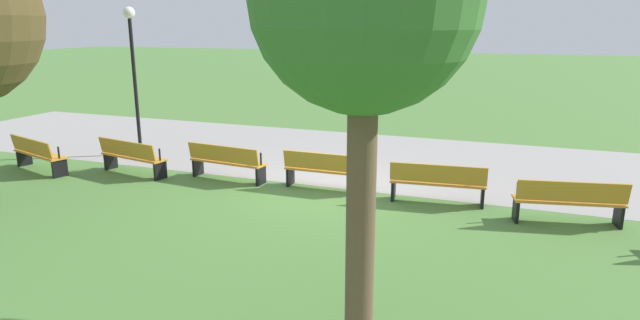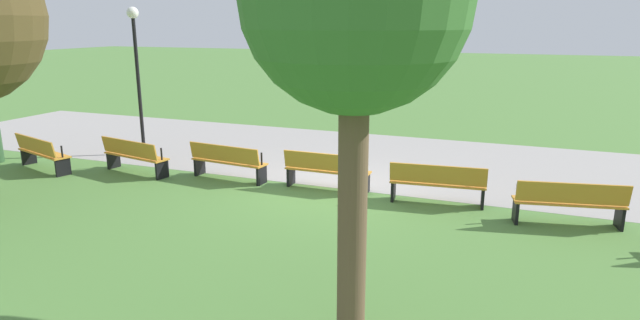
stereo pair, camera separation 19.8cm
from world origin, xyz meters
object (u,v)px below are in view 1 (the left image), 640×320
(lamp_post, at_px, (132,54))
(bench_3, at_px, (326,170))
(bench_0, at_px, (37,153))
(bench_1, at_px, (131,156))
(tree_2, at_px, (365,3))
(bench_5, at_px, (569,201))
(bench_2, at_px, (226,161))
(bench_4, at_px, (438,182))

(lamp_post, bearing_deg, bench_3, -12.27)
(bench_0, distance_m, bench_1, 2.50)
(tree_2, bearing_deg, bench_1, 146.22)
(bench_5, bearing_deg, lamp_post, 159.52)
(bench_2, relative_size, bench_5, 0.99)
(bench_3, relative_size, tree_2, 0.38)
(bench_4, relative_size, bench_5, 0.99)
(bench_1, relative_size, bench_3, 1.03)
(bench_0, bearing_deg, bench_2, 27.88)
(bench_3, distance_m, bench_4, 2.50)
(bench_4, bearing_deg, bench_0, 179.97)
(bench_4, bearing_deg, bench_2, 174.41)
(lamp_post, bearing_deg, bench_0, -116.90)
(lamp_post, bearing_deg, bench_4, -9.58)
(bench_2, xyz_separation_m, lamp_post, (-3.67, 1.46, 2.37))
(bench_3, xyz_separation_m, tree_2, (2.32, -5.36, 3.40))
(bench_3, bearing_deg, bench_1, -174.44)
(bench_4, bearing_deg, bench_5, -13.92)
(bench_2, bearing_deg, bench_3, 8.37)
(bench_5, bearing_deg, bench_3, 163.27)
(bench_1, distance_m, bench_5, 9.94)
(bench_1, height_order, bench_4, same)
(bench_2, bearing_deg, tree_2, -41.81)
(bench_2, distance_m, lamp_post, 4.61)
(bench_0, xyz_separation_m, bench_2, (4.90, 0.96, 0.00))
(bench_2, bearing_deg, bench_4, 5.59)
(bench_1, xyz_separation_m, bench_4, (7.46, 0.36, 0.00))
(bench_0, distance_m, bench_2, 4.99)
(bench_1, distance_m, bench_3, 4.99)
(bench_0, height_order, tree_2, tree_2)
(bench_4, height_order, bench_5, same)
(bench_3, bearing_deg, bench_5, -5.56)
(tree_2, height_order, lamp_post, tree_2)
(bench_4, bearing_deg, tree_2, -97.46)
(bench_0, height_order, bench_1, same)
(bench_3, bearing_deg, tree_2, -66.57)
(bench_3, height_order, bench_4, same)
(bench_3, distance_m, tree_2, 6.76)
(bench_3, bearing_deg, bench_2, -177.22)
(bench_0, bearing_deg, tree_2, -7.00)
(tree_2, bearing_deg, bench_5, 61.55)
(bench_0, relative_size, lamp_post, 0.49)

